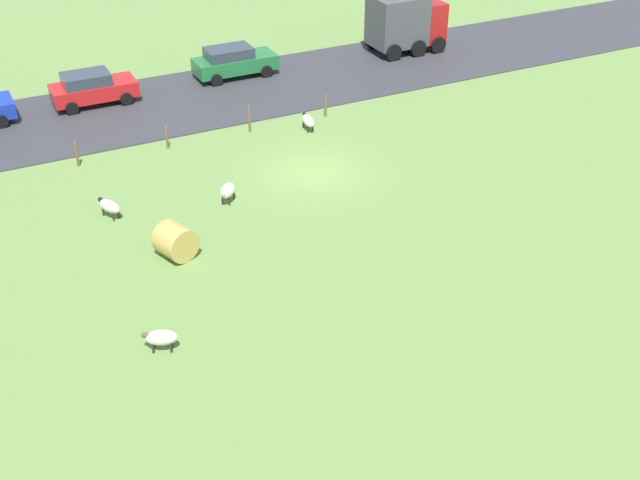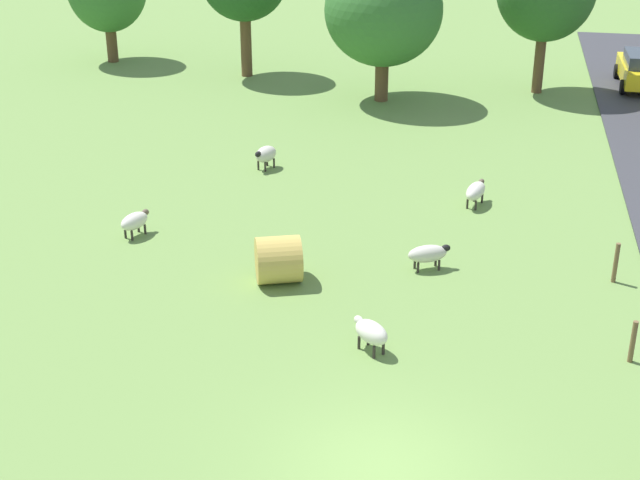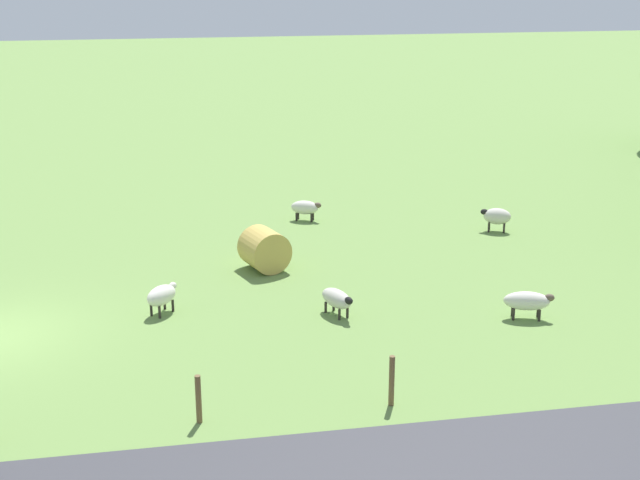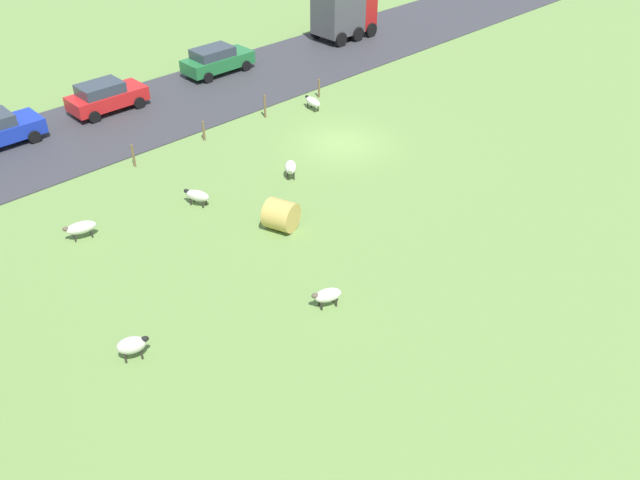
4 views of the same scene
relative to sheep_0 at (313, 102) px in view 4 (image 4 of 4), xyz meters
The scene contains 16 objects.
ground_plane 4.45m from the sheep_0, 157.00° to the left, with size 160.00×160.00×0.00m, color #6B8E47.
road_strip 6.20m from the sheep_0, 16.25° to the left, with size 8.00×80.00×0.06m, color #38383D.
sheep_0 is the anchor object (origin of this frame).
sheep_1 11.15m from the sheep_0, 110.54° to the left, with size 1.23×0.90×0.71m.
sheep_2 15.51m from the sheep_0, 100.41° to the left, with size 0.81×1.34×0.75m.
sheep_3 7.66m from the sheep_0, 129.37° to the left, with size 1.07×1.03×0.78m.
sheep_4 20.01m from the sheep_0, 120.41° to the left, with size 0.88×1.09×0.82m.
sheep_5 16.72m from the sheep_0, 138.72° to the left, with size 0.84×1.14×0.73m.
hay_bale_0 11.88m from the sheep_0, 130.77° to the left, with size 1.26×1.26×1.18m, color tan.
fence_post_0 1.79m from the sheep_0, 54.73° to the right, with size 0.12×0.12×1.07m, color brown.
fence_post_1 2.77m from the sheep_0, 68.01° to the left, with size 0.12×0.12×1.29m, color brown.
fence_post_2 6.67m from the sheep_0, 81.07° to the left, with size 0.12×0.12×1.05m, color brown.
fence_post_3 10.66m from the sheep_0, 84.43° to the left, with size 0.12×0.12×1.13m, color brown.
truck_1 12.47m from the sheep_0, 52.97° to the right, with size 2.69×4.23×3.29m.
car_0 8.06m from the sheep_0, ahead, with size 2.03×4.45×1.64m.
car_1 11.32m from the sheep_0, 47.73° to the left, with size 2.06×4.18×1.63m.
Camera 4 is at (-21.16, 21.70, 15.23)m, focal length 37.26 mm.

